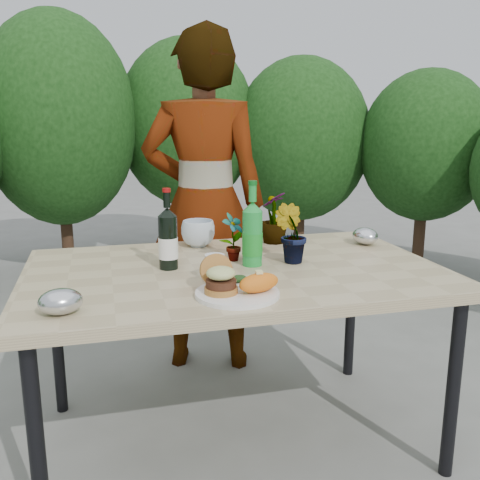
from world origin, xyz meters
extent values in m
plane|color=slate|center=(0.00, 0.00, 0.00)|extent=(80.00, 80.00, 0.00)
cube|color=tan|center=(0.00, 0.00, 0.73)|extent=(1.60, 1.00, 0.04)
cylinder|color=black|center=(-0.72, -0.42, 0.35)|extent=(0.05, 0.05, 0.71)
cylinder|color=black|center=(0.72, -0.42, 0.35)|extent=(0.05, 0.05, 0.71)
cylinder|color=black|center=(-0.72, 0.42, 0.35)|extent=(0.05, 0.05, 0.71)
cylinder|color=black|center=(0.72, 0.42, 0.35)|extent=(0.05, 0.05, 0.71)
cylinder|color=#382316|center=(-0.80, 2.80, 0.21)|extent=(0.10, 0.10, 0.42)
ellipsoid|color=#22531B|center=(-0.80, 2.80, 1.29)|extent=(1.27, 1.27, 1.75)
cylinder|color=#382316|center=(0.30, 3.00, 0.25)|extent=(0.10, 0.10, 0.50)
ellipsoid|color=#22531B|center=(0.30, 3.00, 1.26)|extent=(1.25, 1.25, 1.52)
cylinder|color=#382316|center=(1.30, 2.70, 0.19)|extent=(0.10, 0.10, 0.38)
ellipsoid|color=#22531B|center=(1.30, 2.70, 1.12)|extent=(1.24, 1.24, 1.48)
cylinder|color=#382316|center=(2.20, 2.10, 0.22)|extent=(0.10, 0.10, 0.44)
ellipsoid|color=#22531B|center=(2.20, 2.10, 1.08)|extent=(1.11, 1.11, 1.28)
cylinder|color=white|center=(-0.07, -0.32, 0.76)|extent=(0.28, 0.28, 0.01)
cylinder|color=#B7722D|center=(-0.13, -0.32, 0.78)|extent=(0.11, 0.11, 0.02)
cylinder|color=#472314|center=(-0.13, -0.32, 0.80)|extent=(0.10, 0.10, 0.02)
ellipsoid|color=beige|center=(-0.13, -0.32, 0.83)|extent=(0.10, 0.10, 0.04)
cylinder|color=#B7722D|center=(-0.13, -0.25, 0.82)|extent=(0.11, 0.06, 0.11)
ellipsoid|color=orange|center=(0.00, -0.34, 0.80)|extent=(0.17, 0.12, 0.06)
ellipsoid|color=olive|center=(-0.07, -0.23, 0.78)|extent=(0.04, 0.04, 0.02)
ellipsoid|color=#193814|center=(-0.04, -0.23, 0.78)|extent=(0.06, 0.04, 0.03)
cylinder|color=black|center=(-0.25, 0.06, 0.85)|extent=(0.07, 0.07, 0.21)
cylinder|color=white|center=(-0.25, 0.06, 0.83)|extent=(0.08, 0.08, 0.08)
cone|color=black|center=(-0.25, 0.06, 0.97)|extent=(0.07, 0.07, 0.03)
cylinder|color=black|center=(-0.25, 0.06, 1.02)|extent=(0.03, 0.03, 0.06)
cylinder|color=maroon|center=(-0.25, 0.06, 1.06)|extent=(0.03, 0.03, 0.01)
cylinder|color=green|center=(0.08, 0.02, 0.86)|extent=(0.08, 0.08, 0.22)
cylinder|color=#198C26|center=(0.08, 0.02, 0.84)|extent=(0.08, 0.08, 0.09)
cone|color=green|center=(0.08, 0.02, 0.99)|extent=(0.08, 0.08, 0.04)
cylinder|color=green|center=(0.08, 0.02, 1.04)|extent=(0.03, 0.03, 0.07)
cylinder|color=#0C5919|center=(0.08, 0.02, 1.08)|extent=(0.03, 0.03, 0.02)
cylinder|color=white|center=(-0.11, -0.14, 0.80)|extent=(0.07, 0.07, 0.09)
imported|color=#25541D|center=(0.02, 0.10, 0.85)|extent=(0.13, 0.12, 0.20)
imported|color=#2A5E20|center=(0.24, 0.03, 0.87)|extent=(0.17, 0.16, 0.24)
imported|color=#24551D|center=(0.28, 0.37, 0.87)|extent=(0.19, 0.19, 0.24)
imported|color=silver|center=(-0.08, 0.39, 0.81)|extent=(0.15, 0.15, 0.12)
ellipsoid|color=silver|center=(-0.63, -0.35, 0.79)|extent=(0.15, 0.13, 0.08)
ellipsoid|color=silver|center=(0.68, 0.23, 0.79)|extent=(0.13, 0.15, 0.08)
imported|color=#9B644D|center=(0.03, 0.75, 0.88)|extent=(0.73, 0.57, 1.76)
camera|label=1|loc=(-0.49, -1.95, 1.33)|focal=40.00mm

